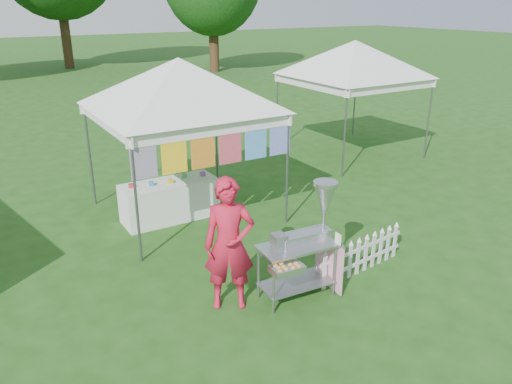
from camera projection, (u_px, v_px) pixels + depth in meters
ground at (286, 296)px, 7.12m from camera, size 120.00×120.00×0.00m
canopy_main at (178, 58)px, 8.83m from camera, size 4.24×4.24×3.45m
canopy_right at (356, 40)px, 12.70m from camera, size 4.24×4.24×3.45m
donut_cart at (309, 233)px, 6.83m from camera, size 1.24×0.77×1.66m
vendor at (229, 245)px, 6.60m from camera, size 0.80×0.70×1.85m
picket_fence at (362, 256)px, 7.65m from camera, size 1.79×0.24×0.56m
display_table at (170, 200)px, 9.53m from camera, size 1.80×0.70×0.75m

